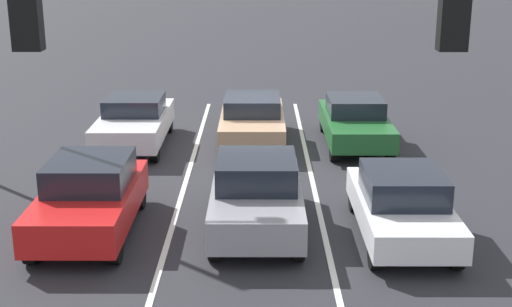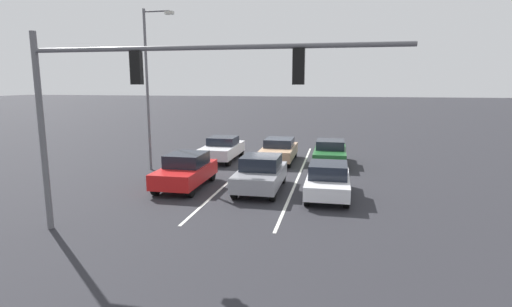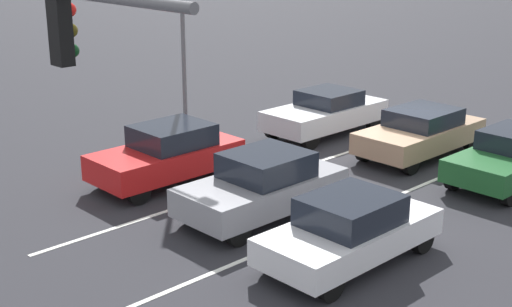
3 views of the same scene
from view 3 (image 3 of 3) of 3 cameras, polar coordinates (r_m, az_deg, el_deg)
ground_plane at (r=21.45m, az=11.77°, el=-0.50°), size 240.00×240.00×0.00m
lane_stripe_left_divider at (r=18.61m, az=11.34°, el=-3.28°), size 0.12×17.06×0.01m
lane_stripe_center_divider at (r=20.50m, az=4.01°, el=-0.99°), size 0.12×17.06×0.01m
car_red_rightlane_front at (r=19.10m, az=-7.07°, el=-0.02°), size 1.84×4.04×1.56m
car_white_leftlane_front at (r=14.58m, az=7.54°, el=-6.04°), size 1.76×4.06×1.44m
car_gray_midlane_front at (r=16.70m, az=0.55°, el=-2.56°), size 1.87×4.10×1.55m
car_tan_midlane_second at (r=21.75m, az=13.03°, el=1.70°), size 1.87×4.32×1.42m
car_silver_rightlane_second at (r=23.56m, az=5.61°, el=3.32°), size 1.87×4.34×1.45m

